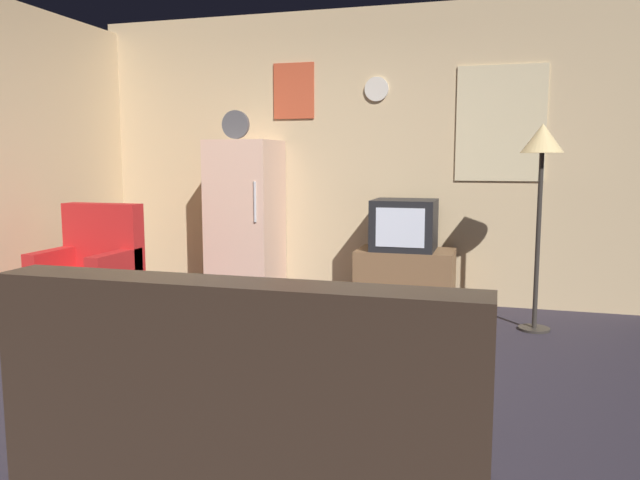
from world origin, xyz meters
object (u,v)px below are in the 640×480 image
object	(u,v)px
coffee_table	(240,337)
book_stack	(470,312)
armchair	(90,282)
standing_lamp	(542,155)
crt_tv	(404,225)
mug_ceramic_white	(250,297)
tv_stand	(405,280)
fridge	(246,220)
remote_control	(239,300)
couch	(257,429)
wine_glass	(233,290)
mug_ceramic_tan	(277,298)

from	to	relation	value
coffee_table	book_stack	xyz separation A→B (m)	(1.34, 1.74, -0.17)
armchair	book_stack	xyz separation A→B (m)	(2.96, 1.02, -0.29)
standing_lamp	crt_tv	bearing A→B (deg)	160.05
book_stack	coffee_table	bearing A→B (deg)	-127.59
standing_lamp	mug_ceramic_white	distance (m)	2.47
standing_lamp	armchair	distance (m)	3.69
tv_stand	standing_lamp	size ratio (longest dim) A/B	0.53
standing_lamp	book_stack	distance (m)	1.43
fridge	armchair	size ratio (longest dim) A/B	1.84
tv_stand	remote_control	xyz separation A→B (m)	(-0.79, -1.83, 0.17)
couch	book_stack	size ratio (longest dim) A/B	8.28
wine_glass	remote_control	xyz separation A→B (m)	(0.04, 0.01, -0.06)
crt_tv	mug_ceramic_tan	size ratio (longest dim) A/B	6.00
coffee_table	wine_glass	bearing A→B (deg)	148.89
armchair	book_stack	distance (m)	3.14
standing_lamp	book_stack	bearing A→B (deg)	152.57
wine_glass	remote_control	world-z (taller)	wine_glass
remote_control	tv_stand	bearing A→B (deg)	45.99
coffee_table	remote_control	size ratio (longest dim) A/B	4.80
crt_tv	book_stack	xyz separation A→B (m)	(0.58, -0.13, -0.71)
crt_tv	couch	bearing A→B (deg)	-91.10
mug_ceramic_white	book_stack	bearing A→B (deg)	53.82
crt_tv	wine_glass	xyz separation A→B (m)	(-0.81, -1.84, -0.26)
tv_stand	remote_control	bearing A→B (deg)	-113.40
crt_tv	mug_ceramic_white	bearing A→B (deg)	-110.15
coffee_table	remote_control	distance (m)	0.23
wine_glass	book_stack	distance (m)	2.25
coffee_table	mug_ceramic_white	bearing A→B (deg)	3.26
coffee_table	fridge	bearing A→B (deg)	111.57
fridge	coffee_table	distance (m)	2.12
tv_stand	wine_glass	xyz separation A→B (m)	(-0.83, -1.84, 0.23)
coffee_table	wine_glass	distance (m)	0.29
standing_lamp	wine_glass	world-z (taller)	standing_lamp
mug_ceramic_white	book_stack	xyz separation A→B (m)	(1.27, 1.74, -0.42)
mug_ceramic_white	couch	world-z (taller)	couch
standing_lamp	wine_glass	bearing A→B (deg)	-142.63
fridge	mug_ceramic_tan	world-z (taller)	fridge
armchair	mug_ceramic_tan	bearing A→B (deg)	-20.29
couch	armchair	bearing A→B (deg)	137.03
coffee_table	mug_ceramic_white	xyz separation A→B (m)	(0.07, 0.00, 0.26)
armchair	book_stack	size ratio (longest dim) A/B	4.68
coffee_table	wine_glass	world-z (taller)	wine_glass
crt_tv	armchair	world-z (taller)	crt_tv
coffee_table	book_stack	bearing A→B (deg)	52.41
standing_lamp	mug_ceramic_tan	world-z (taller)	standing_lamp
wine_glass	book_stack	bearing A→B (deg)	50.77
tv_stand	crt_tv	xyz separation A→B (m)	(-0.02, -0.00, 0.49)
crt_tv	armchair	xyz separation A→B (m)	(-2.38, -1.15, -0.42)
mug_ceramic_tan	remote_control	distance (m)	0.26
tv_stand	mug_ceramic_white	world-z (taller)	tv_stand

